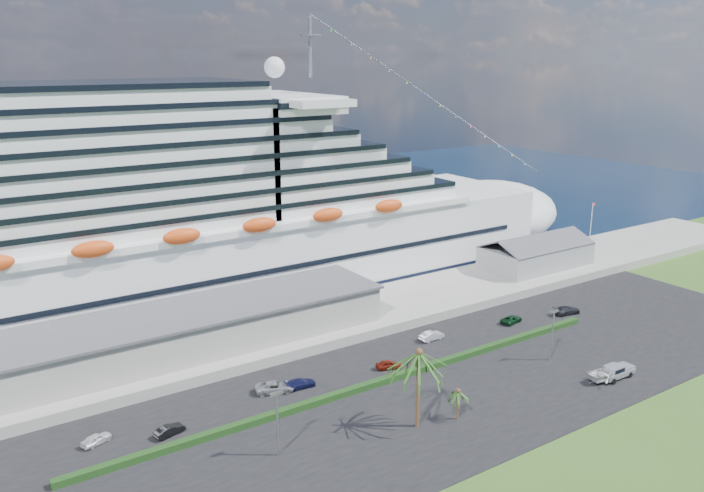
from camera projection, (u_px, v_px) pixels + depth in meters
ground at (495, 418)px, 90.51m from camera, size 420.00×420.00×0.00m
asphalt_lot at (440, 385)px, 99.31m from camera, size 140.00×38.00×0.12m
wharf at (334, 318)px, 122.34m from camera, size 240.00×20.00×1.80m
water at (165, 224)px, 194.75m from camera, size 420.00×160.00×0.02m
cruise_ship at (165, 222)px, 125.86m from camera, size 191.00×38.00×54.00m
terminal_building at (199, 327)px, 107.90m from camera, size 61.00×15.00×6.30m
port_shed at (536, 254)px, 149.16m from camera, size 24.00×12.31×7.37m
flagpole at (591, 226)px, 157.75m from camera, size 1.08×0.16×12.00m
hedge at (376, 383)px, 98.92m from camera, size 88.00×1.10×0.90m
lamp_post_left at (277, 416)px, 80.54m from camera, size 1.60×0.35×8.27m
lamp_post_right at (553, 329)px, 106.17m from camera, size 1.60×0.35×8.27m
palm_tall at (419, 361)px, 85.91m from camera, size 8.82×8.82×11.13m
palm_short at (458, 394)px, 89.13m from camera, size 3.53×3.53×4.56m
parked_car_0 at (96, 439)px, 84.15m from camera, size 4.12×2.75×1.30m
parked_car_1 at (169, 430)px, 86.08m from camera, size 4.24×2.32×1.32m
parked_car_2 at (275, 387)px, 97.11m from camera, size 6.03×4.25×1.53m
parked_car_3 at (300, 383)px, 98.35m from camera, size 4.86×2.34×1.37m
parked_car_4 at (389, 365)px, 104.32m from camera, size 4.33×2.92×1.37m
parked_car_5 at (432, 336)px, 114.91m from camera, size 4.64×1.78×1.51m
parked_car_6 at (511, 319)px, 122.31m from camera, size 4.89×2.86×1.28m
parked_car_7 at (567, 310)px, 126.33m from camera, size 5.60×3.01×1.54m
pickup_truck at (616, 371)px, 101.17m from camera, size 6.04×2.42×2.12m
boat_trailer at (606, 373)px, 100.18m from camera, size 6.67×4.87×1.85m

